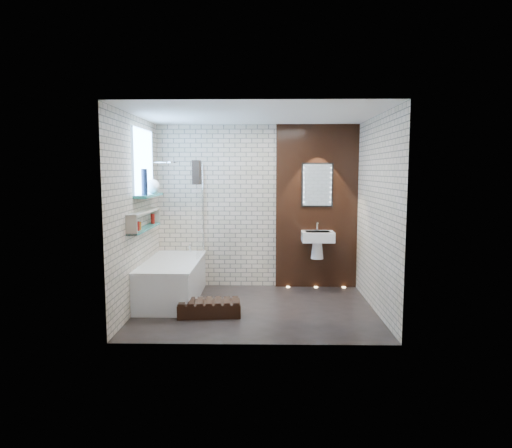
{
  "coord_description": "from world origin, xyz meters",
  "views": [
    {
      "loc": [
        0.12,
        -6.17,
        1.87
      ],
      "look_at": [
        0.0,
        0.15,
        1.15
      ],
      "focal_mm": 32.69,
      "sensor_mm": 36.0,
      "label": 1
    }
  ],
  "objects_px": {
    "bathtub": "(172,280)",
    "bath_screen": "(200,210)",
    "washbasin": "(318,240)",
    "led_mirror": "(317,185)",
    "walnut_step": "(209,309)"
  },
  "relations": [
    {
      "from": "bathtub",
      "to": "bath_screen",
      "type": "height_order",
      "value": "bath_screen"
    },
    {
      "from": "washbasin",
      "to": "led_mirror",
      "type": "height_order",
      "value": "led_mirror"
    },
    {
      "from": "bathtub",
      "to": "walnut_step",
      "type": "height_order",
      "value": "bathtub"
    },
    {
      "from": "led_mirror",
      "to": "walnut_step",
      "type": "relative_size",
      "value": 0.87
    },
    {
      "from": "walnut_step",
      "to": "bath_screen",
      "type": "bearing_deg",
      "value": 102.78
    },
    {
      "from": "bath_screen",
      "to": "walnut_step",
      "type": "height_order",
      "value": "bath_screen"
    },
    {
      "from": "bath_screen",
      "to": "washbasin",
      "type": "relative_size",
      "value": 2.41
    },
    {
      "from": "bathtub",
      "to": "washbasin",
      "type": "bearing_deg",
      "value": 16.01
    },
    {
      "from": "led_mirror",
      "to": "walnut_step",
      "type": "height_order",
      "value": "led_mirror"
    },
    {
      "from": "bath_screen",
      "to": "led_mirror",
      "type": "height_order",
      "value": "led_mirror"
    },
    {
      "from": "bath_screen",
      "to": "washbasin",
      "type": "distance_m",
      "value": 1.89
    },
    {
      "from": "bathtub",
      "to": "bath_screen",
      "type": "relative_size",
      "value": 1.24
    },
    {
      "from": "bathtub",
      "to": "washbasin",
      "type": "height_order",
      "value": "washbasin"
    },
    {
      "from": "bath_screen",
      "to": "led_mirror",
      "type": "xyz_separation_m",
      "value": [
        1.82,
        0.34,
        0.37
      ]
    },
    {
      "from": "bathtub",
      "to": "bath_screen",
      "type": "xyz_separation_m",
      "value": [
        0.35,
        0.44,
        0.99
      ]
    }
  ]
}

